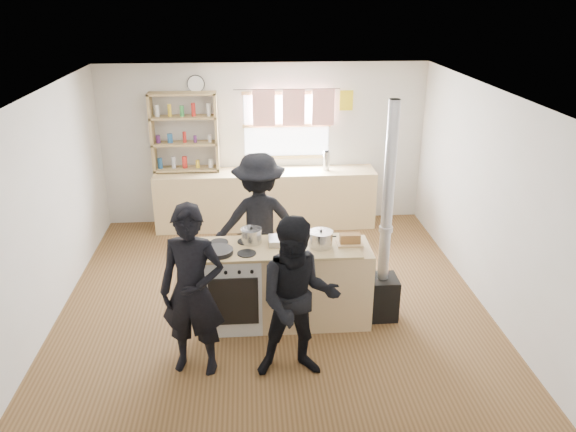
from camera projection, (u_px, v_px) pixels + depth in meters
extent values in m
cube|color=brown|center=(273.00, 296.00, 6.91)|extent=(5.00, 5.00, 0.01)
cube|color=#D9BC83|center=(266.00, 199.00, 8.79)|extent=(3.40, 0.55, 0.90)
cube|color=tan|center=(187.00, 169.00, 8.64)|extent=(1.00, 0.28, 0.03)
cube|color=tan|center=(185.00, 143.00, 8.49)|extent=(1.00, 0.28, 0.03)
cube|color=tan|center=(183.00, 117.00, 8.34)|extent=(1.00, 0.28, 0.03)
cube|color=tan|center=(182.00, 94.00, 8.20)|extent=(1.00, 0.28, 0.03)
cube|color=tan|center=(152.00, 133.00, 8.39)|extent=(0.04, 0.28, 1.20)
cube|color=tan|center=(217.00, 132.00, 8.46)|extent=(0.04, 0.28, 1.20)
cylinder|color=silver|center=(326.00, 161.00, 8.63)|extent=(0.10, 0.10, 0.30)
cube|color=silver|center=(234.00, 287.00, 6.20)|extent=(0.60, 0.60, 0.90)
cube|color=tan|center=(315.00, 284.00, 6.27)|extent=(1.20, 0.60, 0.90)
cube|color=tan|center=(274.00, 248.00, 6.06)|extent=(1.84, 0.64, 0.03)
cylinder|color=black|center=(218.00, 251.00, 5.89)|extent=(0.42, 0.42, 0.05)
cylinder|color=#314F1B|center=(218.00, 250.00, 5.88)|extent=(0.28, 0.28, 0.02)
cube|color=silver|center=(285.00, 241.00, 6.12)|extent=(0.35, 0.24, 0.07)
cube|color=brown|center=(285.00, 239.00, 6.11)|extent=(0.30, 0.20, 0.02)
cylinder|color=silver|center=(251.00, 236.00, 6.13)|extent=(0.22, 0.22, 0.15)
cylinder|color=silver|center=(251.00, 229.00, 6.09)|extent=(0.23, 0.23, 0.01)
sphere|color=black|center=(251.00, 228.00, 6.09)|extent=(0.03, 0.03, 0.03)
cylinder|color=#BBBBBE|center=(321.00, 240.00, 6.03)|extent=(0.25, 0.25, 0.16)
cylinder|color=#BBBBBE|center=(321.00, 232.00, 6.00)|extent=(0.26, 0.26, 0.01)
sphere|color=black|center=(321.00, 231.00, 5.99)|extent=(0.03, 0.03, 0.03)
cube|color=tan|center=(350.00, 243.00, 6.11)|extent=(0.28, 0.21, 0.02)
cube|color=olive|center=(350.00, 238.00, 6.09)|extent=(0.22, 0.11, 0.10)
cube|color=black|center=(381.00, 297.00, 6.40)|extent=(0.35, 0.35, 0.50)
cylinder|color=#ADADB2|center=(388.00, 194.00, 5.93)|extent=(0.12, 0.12, 2.00)
imported|color=black|center=(193.00, 291.00, 5.29)|extent=(0.70, 0.54, 1.73)
imported|color=black|center=(298.00, 300.00, 5.24)|extent=(0.80, 0.62, 1.64)
imported|color=black|center=(259.00, 221.00, 6.88)|extent=(1.16, 0.71, 1.73)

